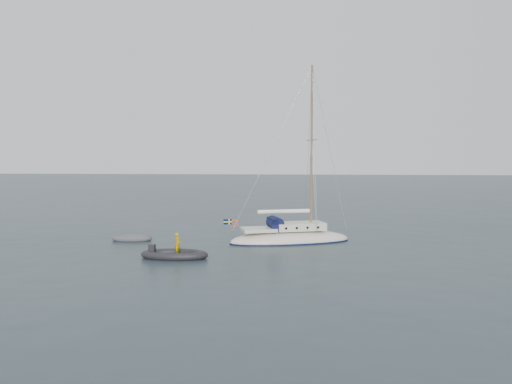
# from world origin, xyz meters

# --- Properties ---
(ground) EXTENTS (300.00, 300.00, 0.00)m
(ground) POSITION_xyz_m (0.00, 0.00, 0.00)
(ground) COLOR black
(ground) RESTS_ON ground
(sailboat) EXTENTS (8.89, 2.67, 12.66)m
(sailboat) POSITION_xyz_m (0.04, 2.71, 0.96)
(sailboat) COLOR silver
(sailboat) RESTS_ON ground
(dinghy) EXTENTS (2.85, 1.29, 0.41)m
(dinghy) POSITION_xyz_m (-11.06, 2.32, 0.18)
(dinghy) COLOR #4B4A4F
(dinghy) RESTS_ON ground
(rib) EXTENTS (3.97, 1.80, 1.50)m
(rib) POSITION_xyz_m (-6.49, -3.41, 0.24)
(rib) COLOR black
(rib) RESTS_ON ground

